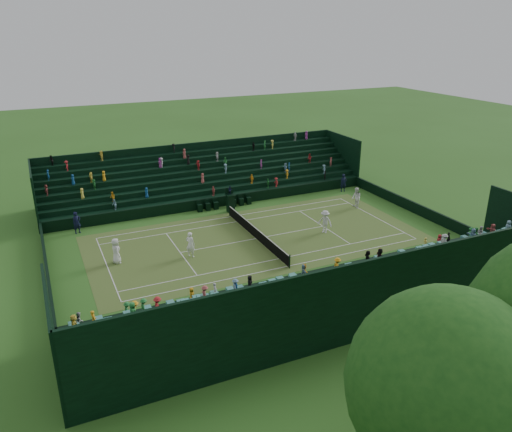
# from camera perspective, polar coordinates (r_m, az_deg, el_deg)

# --- Properties ---
(ground) EXTENTS (160.00, 160.00, 0.00)m
(ground) POSITION_cam_1_polar(r_m,az_deg,el_deg) (40.79, 0.00, -2.62)
(ground) COLOR #30611E
(ground) RESTS_ON ground
(court_surface) EXTENTS (12.97, 26.77, 0.01)m
(court_surface) POSITION_cam_1_polar(r_m,az_deg,el_deg) (40.79, 0.00, -2.62)
(court_surface) COLOR #397727
(court_surface) RESTS_ON ground
(perimeter_wall_north) EXTENTS (17.17, 0.20, 1.00)m
(perimeter_wall_north) POSITION_cam_1_polar(r_m,az_deg,el_deg) (48.93, 17.17, 1.15)
(perimeter_wall_north) COLOR black
(perimeter_wall_north) RESTS_ON ground
(perimeter_wall_south) EXTENTS (17.17, 0.20, 1.00)m
(perimeter_wall_south) POSITION_cam_1_polar(r_m,az_deg,el_deg) (37.49, -22.78, -5.79)
(perimeter_wall_south) COLOR black
(perimeter_wall_south) RESTS_ON ground
(perimeter_wall_east) EXTENTS (0.20, 31.77, 1.00)m
(perimeter_wall_east) POSITION_cam_1_polar(r_m,az_deg,el_deg) (33.81, 6.05, -7.10)
(perimeter_wall_east) COLOR black
(perimeter_wall_east) RESTS_ON ground
(perimeter_wall_west) EXTENTS (0.20, 31.77, 1.00)m
(perimeter_wall_west) POSITION_cam_1_polar(r_m,az_deg,el_deg) (47.91, -4.23, 1.65)
(perimeter_wall_west) COLOR black
(perimeter_wall_west) RESTS_ON ground
(north_grandstand) EXTENTS (6.60, 32.00, 4.90)m
(north_grandstand) POSITION_cam_1_polar(r_m,az_deg,el_deg) (30.26, 10.16, -8.68)
(north_grandstand) COLOR black
(north_grandstand) RESTS_ON ground
(south_grandstand) EXTENTS (6.60, 32.00, 4.90)m
(south_grandstand) POSITION_cam_1_polar(r_m,az_deg,el_deg) (51.33, -5.91, 4.16)
(south_grandstand) COLOR black
(south_grandstand) RESTS_ON ground
(tennis_net) EXTENTS (11.67, 0.10, 1.06)m
(tennis_net) POSITION_cam_1_polar(r_m,az_deg,el_deg) (40.58, 0.00, -1.94)
(tennis_net) COLOR black
(tennis_net) RESTS_ON ground
(umpire_chair) EXTENTS (0.80, 0.80, 2.51)m
(umpire_chair) POSITION_cam_1_polar(r_m,az_deg,el_deg) (46.35, -2.94, 1.76)
(umpire_chair) COLOR black
(umpire_chair) RESTS_ON ground
(courtside_chairs) EXTENTS (0.46, 5.44, 1.00)m
(courtside_chairs) POSITION_cam_1_polar(r_m,az_deg,el_deg) (47.63, -3.61, 1.39)
(courtside_chairs) COLOR black
(courtside_chairs) RESTS_ON ground
(player_near_west) EXTENTS (0.98, 0.67, 1.94)m
(player_near_west) POSITION_cam_1_polar(r_m,az_deg,el_deg) (37.80, -15.70, -3.86)
(player_near_west) COLOR white
(player_near_west) RESTS_ON ground
(player_near_east) EXTENTS (0.86, 0.85, 2.01)m
(player_near_east) POSITION_cam_1_polar(r_m,az_deg,el_deg) (37.66, -7.51, -3.25)
(player_near_east) COLOR white
(player_near_east) RESTS_ON ground
(player_far_west) EXTENTS (1.06, 0.88, 1.98)m
(player_far_west) POSITION_cam_1_polar(r_m,az_deg,el_deg) (48.28, 11.39, 2.05)
(player_far_west) COLOR white
(player_far_west) RESTS_ON ground
(player_far_east) EXTENTS (1.47, 1.32, 1.98)m
(player_far_east) POSITION_cam_1_polar(r_m,az_deg,el_deg) (42.02, 7.88, -0.64)
(player_far_east) COLOR silver
(player_far_east) RESTS_ON ground
(line_judge_north) EXTENTS (0.55, 0.74, 1.86)m
(line_judge_north) POSITION_cam_1_polar(r_m,az_deg,el_deg) (52.88, 9.97, 3.76)
(line_judge_north) COLOR black
(line_judge_north) RESTS_ON ground
(line_judge_south) EXTENTS (0.66, 0.80, 1.88)m
(line_judge_south) POSITION_cam_1_polar(r_m,az_deg,el_deg) (44.15, -19.79, -0.72)
(line_judge_south) COLOR black
(line_judge_south) RESTS_ON ground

